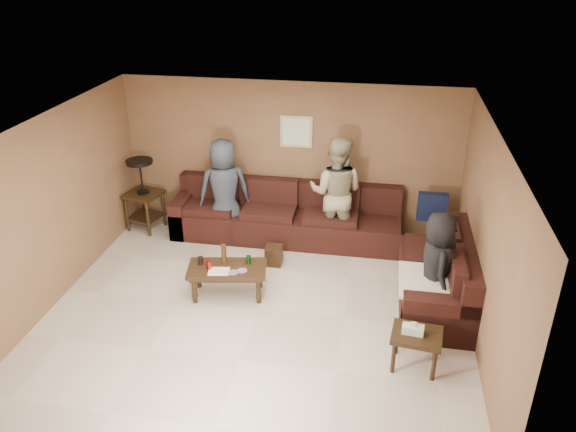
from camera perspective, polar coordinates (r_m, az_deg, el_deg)
The scene contains 10 objects.
room at distance 6.79m, azimuth -3.31°, elevation 2.07°, with size 5.60×5.50×2.50m.
sectional_sofa at distance 8.61m, azimuth 4.47°, elevation -2.39°, with size 4.65×2.90×0.97m.
coffee_table at distance 7.74m, azimuth -6.22°, elevation -5.58°, with size 1.13×0.70×0.72m.
end_table_left at distance 9.67m, azimuth -14.49°, elevation 2.25°, with size 0.66×0.66×1.24m.
side_table_right at distance 6.64m, azimuth 12.86°, elevation -11.98°, with size 0.61×0.52×0.61m.
waste_bin at distance 8.53m, azimuth -1.44°, elevation -4.00°, with size 0.25×0.25×0.29m, color #301E10.
wall_art at distance 9.04m, azimuth 0.84°, elevation 8.57°, with size 0.52×0.04×0.52m.
person_left at distance 9.04m, azimuth -6.48°, elevation 2.61°, with size 0.83×0.54×1.69m, color #2E3641.
person_middle at distance 8.79m, azimuth 4.89°, elevation 2.40°, with size 0.88×0.69×1.81m, color tan.
person_right at distance 7.34m, azimuth 14.84°, elevation -4.97°, with size 0.72×0.47×1.48m, color black.
Camera 1 is at (1.45, -6.03, 4.43)m, focal length 35.00 mm.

